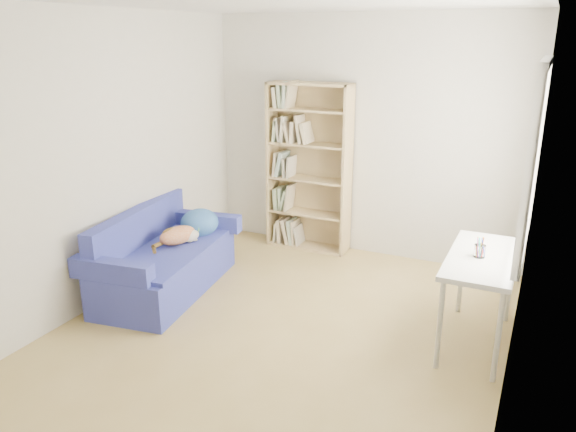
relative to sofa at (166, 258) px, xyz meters
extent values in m
plane|color=#9B8046|center=(1.39, -0.22, -0.31)|extent=(4.00, 4.00, 0.00)
cube|color=silver|center=(1.39, 1.78, 0.99)|extent=(3.50, 0.04, 2.60)
cube|color=silver|center=(1.39, -2.22, 0.99)|extent=(3.50, 0.04, 2.60)
cube|color=silver|center=(-0.36, -0.22, 0.99)|extent=(0.04, 4.00, 2.60)
cube|color=silver|center=(3.14, -0.22, 0.99)|extent=(0.04, 4.00, 2.60)
cube|color=white|center=(1.39, -0.22, 2.29)|extent=(3.50, 4.00, 0.04)
cube|color=white|center=(3.13, 0.38, 1.19)|extent=(0.01, 1.20, 1.30)
cube|color=navy|center=(0.03, -0.04, -0.11)|extent=(0.96, 1.68, 0.40)
cube|color=navy|center=(-0.27, -0.04, 0.28)|extent=(0.36, 1.59, 0.39)
cube|color=navy|center=(0.03, 0.69, 0.18)|extent=(0.76, 0.24, 0.18)
cube|color=navy|center=(0.03, -0.76, 0.18)|extent=(0.76, 0.24, 0.18)
cube|color=navy|center=(0.05, -0.04, 0.11)|extent=(0.93, 1.55, 0.04)
ellipsoid|color=#305C9B|center=(0.09, 0.48, 0.23)|extent=(0.37, 0.41, 0.28)
ellipsoid|color=#A43F12|center=(0.07, 0.12, 0.21)|extent=(0.31, 0.45, 0.16)
ellipsoid|color=silver|center=(0.13, 0.23, 0.19)|extent=(0.17, 0.20, 0.10)
ellipsoid|color=#3A290F|center=(0.04, 0.07, 0.25)|extent=(0.17, 0.23, 0.08)
sphere|color=#A43F12|center=(0.09, 0.41, 0.25)|extent=(0.15, 0.15, 0.15)
cone|color=#A43F12|center=(0.07, 0.44, 0.32)|extent=(0.07, 0.07, 0.07)
cone|color=#A43F12|center=(0.07, 0.37, 0.32)|extent=(0.07, 0.07, 0.07)
cylinder|color=#53BF26|center=(0.09, 0.33, 0.23)|extent=(0.12, 0.06, 0.11)
cylinder|color=#3A290F|center=(0.05, -0.12, 0.18)|extent=(0.06, 0.16, 0.06)
cube|color=tan|center=(0.35, 1.61, 0.63)|extent=(0.03, 0.29, 1.88)
cube|color=tan|center=(1.26, 1.61, 0.63)|extent=(0.03, 0.29, 1.88)
cube|color=tan|center=(0.81, 1.61, 1.56)|extent=(0.94, 0.29, 0.03)
cube|color=tan|center=(0.81, 1.61, -0.29)|extent=(0.94, 0.29, 0.03)
cube|color=tan|center=(0.81, 1.75, 0.63)|extent=(0.94, 0.02, 1.88)
cube|color=silver|center=(2.86, 0.21, 0.42)|extent=(0.50, 1.10, 0.04)
cylinder|color=silver|center=(3.07, 0.71, 0.05)|extent=(0.04, 0.04, 0.71)
cylinder|color=silver|center=(3.07, -0.29, 0.05)|extent=(0.04, 0.04, 0.71)
cylinder|color=silver|center=(2.66, 0.71, 0.05)|extent=(0.04, 0.04, 0.71)
cylinder|color=silver|center=(2.66, -0.29, 0.05)|extent=(0.04, 0.04, 0.71)
cylinder|color=white|center=(2.84, 0.17, 0.49)|extent=(0.09, 0.09, 0.10)
camera|label=1|loc=(3.22, -4.05, 2.05)|focal=35.00mm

